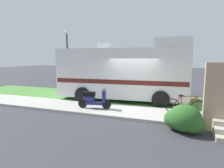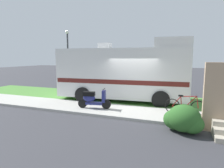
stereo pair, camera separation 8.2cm
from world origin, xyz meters
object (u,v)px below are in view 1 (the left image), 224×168
scooter (93,99)px  street_lamp_post (67,54)px  motorhome_rv (124,72)px  bicycle (185,106)px  pickup_truck_near (127,76)px  pickup_truck_far (107,73)px  bottle_green (203,115)px

scooter → street_lamp_post: 7.08m
motorhome_rv → bicycle: (3.37, -2.17, -1.20)m
street_lamp_post → pickup_truck_near: bearing=28.0°
scooter → pickup_truck_far: bearing=107.7°
motorhome_rv → scooter: size_ratio=4.63×
pickup_truck_near → pickup_truck_far: (-2.90, 2.83, -0.02)m
street_lamp_post → bicycle: bearing=-27.2°
motorhome_rv → bottle_green: 4.97m
motorhome_rv → scooter: motorhome_rv is taller
scooter → pickup_truck_near: 7.23m
scooter → street_lamp_post: bearing=132.6°
scooter → bottle_green: scooter is taller
scooter → pickup_truck_near: (-0.30, 7.21, 0.42)m
motorhome_rv → scooter: bearing=-106.5°
bicycle → bottle_green: 0.80m
bicycle → bottle_green: size_ratio=6.10×
bicycle → pickup_truck_near: 8.09m
motorhome_rv → pickup_truck_far: 8.43m
pickup_truck_near → bottle_green: 8.75m
pickup_truck_far → bottle_green: pickup_truck_far is taller
motorhome_rv → street_lamp_post: street_lamp_post is taller
street_lamp_post → bottle_green: bearing=-26.9°
scooter → pickup_truck_far: size_ratio=0.29×
pickup_truck_far → bottle_green: (8.05, -9.87, -0.73)m
street_lamp_post → pickup_truck_far: bearing=75.2°
street_lamp_post → scooter: bearing=-47.4°
scooter → pickup_truck_far: 10.55m
scooter → bicycle: size_ratio=0.95×
motorhome_rv → bottle_green: motorhome_rv is taller
pickup_truck_far → motorhome_rv: bearing=-61.7°
bottle_green → bicycle: bearing=156.7°
bicycle → pickup_truck_near: (-4.45, 6.74, 0.51)m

